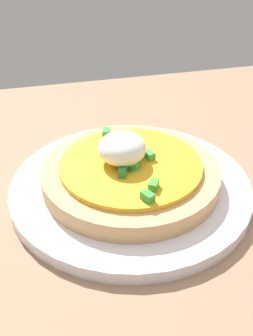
# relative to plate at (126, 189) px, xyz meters

# --- Properties ---
(dining_table) EXTENTS (1.17, 0.87, 0.03)m
(dining_table) POSITION_rel_plate_xyz_m (-0.00, 0.12, -0.02)
(dining_table) COLOR #977257
(dining_table) RESTS_ON ground
(plate) EXTENTS (0.26, 0.26, 0.01)m
(plate) POSITION_rel_plate_xyz_m (0.00, 0.00, 0.00)
(plate) COLOR white
(plate) RESTS_ON dining_table
(pizza) EXTENTS (0.19, 0.19, 0.06)m
(pizza) POSITION_rel_plate_xyz_m (0.00, -0.00, 0.02)
(pizza) COLOR tan
(pizza) RESTS_ON plate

